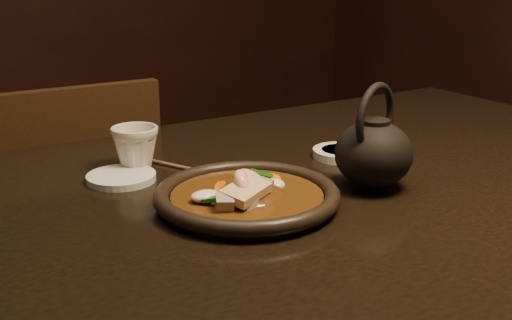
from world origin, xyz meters
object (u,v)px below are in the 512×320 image
table (270,241)px  tea_cup (135,147)px  teapot (374,150)px  plate (247,197)px  chair (61,256)px

table → tea_cup: bearing=120.8°
table → teapot: 0.21m
tea_cup → teapot: (0.27, -0.27, 0.02)m
table → plate: (-0.05, -0.02, 0.09)m
tea_cup → teapot: size_ratio=0.49×
chair → plate: 0.66m
plate → tea_cup: 0.24m
teapot → table: bearing=137.0°
teapot → plate: bearing=148.6°
chair → plate: bearing=103.2°
chair → plate: (0.13, -0.58, 0.30)m
table → tea_cup: size_ratio=20.81×
table → chair: chair is taller
table → chair: 0.62m
table → tea_cup: (-0.13, 0.21, 0.11)m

